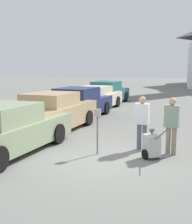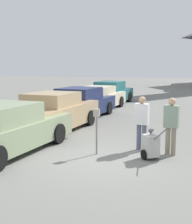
% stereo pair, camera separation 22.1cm
% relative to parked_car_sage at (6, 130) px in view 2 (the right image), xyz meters
% --- Properties ---
extents(ground_plane, '(120.00, 120.00, 0.00)m').
position_rel_parked_car_sage_xyz_m(ground_plane, '(2.91, 0.12, -0.68)').
color(ground_plane, slate).
extents(parked_car_sage, '(2.35, 5.16, 1.49)m').
position_rel_parked_car_sage_xyz_m(parked_car_sage, '(0.00, 0.00, 0.00)').
color(parked_car_sage, gray).
rests_on(parked_car_sage, ground_plane).
extents(parked_car_tan, '(2.40, 4.97, 1.54)m').
position_rel_parked_car_sage_xyz_m(parked_car_tan, '(0.00, 3.47, 0.03)').
color(parked_car_tan, tan).
rests_on(parked_car_tan, ground_plane).
extents(parked_car_navy, '(2.41, 5.24, 1.52)m').
position_rel_parked_car_sage_xyz_m(parked_car_navy, '(-0.00, 6.67, 0.01)').
color(parked_car_navy, '#19234C').
rests_on(parked_car_navy, ground_plane).
extents(parked_car_cream, '(2.34, 5.25, 1.39)m').
position_rel_parked_car_sage_xyz_m(parked_car_cream, '(0.00, 9.80, -0.03)').
color(parked_car_cream, beige).
rests_on(parked_car_cream, ground_plane).
extents(parked_car_teal, '(2.31, 5.03, 1.53)m').
position_rel_parked_car_sage_xyz_m(parked_car_teal, '(0.00, 12.82, 0.02)').
color(parked_car_teal, '#23666B').
rests_on(parked_car_teal, ground_plane).
extents(parking_meter, '(0.18, 0.09, 1.35)m').
position_rel_parked_car_sage_xyz_m(parking_meter, '(2.65, 0.64, 0.26)').
color(parking_meter, slate).
rests_on(parking_meter, ground_plane).
extents(person_worker, '(0.45, 0.29, 1.67)m').
position_rel_parked_car_sage_xyz_m(person_worker, '(3.85, 1.48, 0.27)').
color(person_worker, '#515670').
rests_on(person_worker, ground_plane).
extents(person_supervisor, '(0.45, 0.29, 1.69)m').
position_rel_parked_car_sage_xyz_m(person_supervisor, '(4.75, 1.18, 0.28)').
color(person_supervisor, gray).
rests_on(person_supervisor, ground_plane).
extents(equipment_cart, '(0.74, 0.91, 1.00)m').
position_rel_parked_car_sage_xyz_m(equipment_cart, '(4.23, 0.62, -0.30)').
color(equipment_cart, '#B2B2AD').
rests_on(equipment_cart, ground_plane).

